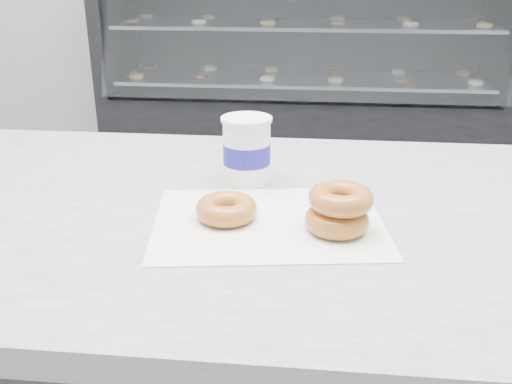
# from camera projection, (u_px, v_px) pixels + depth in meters

# --- Properties ---
(display_case) EXTENTS (2.40, 0.74, 1.25)m
(display_case) POSITION_uv_depth(u_px,v_px,m) (302.00, 92.00, 3.57)
(display_case) COLOR black
(display_case) RESTS_ON ground
(wax_paper) EXTENTS (0.37, 0.30, 0.00)m
(wax_paper) POSITION_uv_depth(u_px,v_px,m) (269.00, 222.00, 0.85)
(wax_paper) COLOR silver
(wax_paper) RESTS_ON counter
(donut_single) EXTENTS (0.10, 0.10, 0.03)m
(donut_single) POSITION_uv_depth(u_px,v_px,m) (226.00, 209.00, 0.85)
(donut_single) COLOR #B67332
(donut_single) RESTS_ON wax_paper
(donut_stack) EXTENTS (0.12, 0.12, 0.07)m
(donut_stack) POSITION_uv_depth(u_px,v_px,m) (339.00, 209.00, 0.81)
(donut_stack) COLOR #B67332
(donut_stack) RESTS_ON wax_paper
(coffee_cup) EXTENTS (0.10, 0.10, 0.12)m
(coffee_cup) POSITION_uv_depth(u_px,v_px,m) (247.00, 150.00, 0.99)
(coffee_cup) COLOR white
(coffee_cup) RESTS_ON counter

